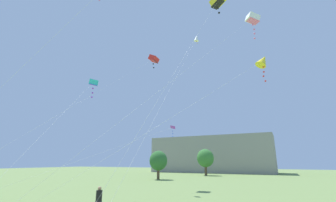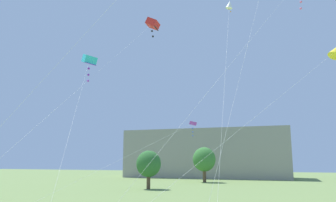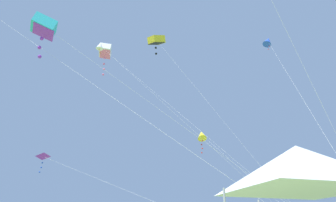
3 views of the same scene
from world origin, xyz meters
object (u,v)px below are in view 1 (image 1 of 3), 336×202
Objects in this scene: kite_white_diamond_0 at (196,38)px; kite_cyan_box_8 at (93,83)px; person_black_shirt at (99,199)px; kite_white_box_4 at (253,19)px; kite_purple_delta_6 at (171,128)px; kite_yellow_diamond_2 at (263,61)px; kite_red_box_1 at (154,59)px; kite_yellow_box_5 at (218,1)px.

kite_white_diamond_0 is 1.21× the size of kite_cyan_box_8.
person_black_shirt is at bearing -111.42° from kite_white_diamond_0.
kite_white_box_4 is 1.12× the size of kite_purple_delta_6.
kite_cyan_box_8 is (-10.26, -4.90, -5.27)m from kite_white_diamond_0.
kite_yellow_diamond_2 is 14.33m from kite_white_box_4.
kite_white_box_4 is 20.48m from kite_cyan_box_8.
kite_cyan_box_8 reaches higher than kite_yellow_diamond_2.
kite_white_box_4 reaches higher than kite_cyan_box_8.
kite_yellow_diamond_2 is at bearing -40.98° from kite_white_diamond_0.
kite_white_box_4 is at bearing 95.00° from kite_yellow_diamond_2.
kite_white_box_4 is at bearing -10.39° from kite_red_box_1.
kite_yellow_diamond_2 is at bearing -38.12° from kite_red_box_1.
kite_white_box_4 is at bearing 38.02° from person_black_shirt.
kite_white_diamond_0 is 0.85× the size of kite_purple_delta_6.
kite_yellow_diamond_2 is 17.13m from kite_cyan_box_8.
kite_yellow_box_5 is 13.96m from kite_purple_delta_6.
kite_cyan_box_8 is at bearing 125.83° from person_black_shirt.
kite_white_diamond_0 is 12.53m from kite_cyan_box_8.
kite_cyan_box_8 is (-6.43, 4.85, 10.65)m from person_black_shirt.
kite_red_box_1 is at bearing 141.57° from kite_yellow_box_5.
kite_red_box_1 is at bearing 169.61° from kite_white_box_4.
kite_red_box_1 is 23.05m from kite_yellow_diamond_2.
kite_yellow_box_5 is (3.39, -3.34, 1.33)m from kite_white_diamond_0.
kite_white_box_4 reaches higher than kite_yellow_diamond_2.
kite_white_diamond_0 reaches higher than kite_purple_delta_6.
kite_purple_delta_6 is at bearing 165.70° from kite_white_diamond_0.
kite_red_box_1 is 1.41× the size of kite_yellow_box_5.
kite_white_box_4 is (-0.89, 10.13, 10.10)m from kite_yellow_diamond_2.
kite_purple_delta_6 is at bearing 41.64° from kite_cyan_box_8.
kite_red_box_1 is 1.86× the size of kite_cyan_box_8.
kite_cyan_box_8 is (-0.45, -12.02, -7.87)m from kite_red_box_1.
kite_white_diamond_0 is 0.65× the size of kite_red_box_1.
kite_white_diamond_0 is at bearing 25.53° from kite_cyan_box_8.
kite_yellow_box_5 reaches higher than kite_white_diamond_0.
kite_white_diamond_0 is 12.39m from kite_red_box_1.
kite_purple_delta_6 is at bearing 146.88° from kite_yellow_diamond_2.
kite_white_diamond_0 is 11.21m from kite_yellow_diamond_2.
kite_yellow_box_5 is at bearing -38.43° from kite_red_box_1.
kite_white_diamond_0 is at bearing 51.39° from person_black_shirt.
kite_red_box_1 is 1.16× the size of kite_white_box_4.
kite_purple_delta_6 is at bearing -45.32° from kite_red_box_1.
kite_red_box_1 is 15.98m from kite_white_box_4.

